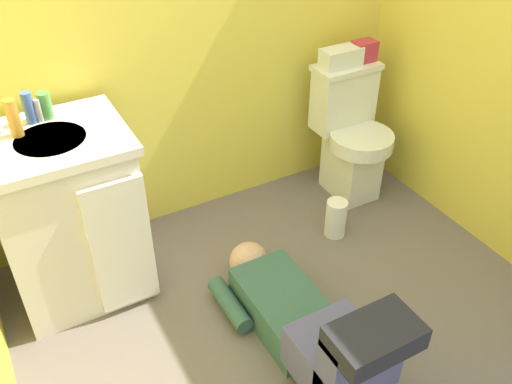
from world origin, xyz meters
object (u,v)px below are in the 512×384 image
object	(u,v)px
tissue_box	(341,57)
bottle_green	(45,106)
faucet	(39,111)
bottle_amber	(13,118)
toilet	(350,135)
toiletry_bag	(364,51)
vanity_cabinet	(70,216)
person_plumber	(307,323)
bottle_blue	(29,108)
paper_towel_roll	(336,218)

from	to	relation	value
tissue_box	bottle_green	bearing A→B (deg)	179.04
faucet	bottle_amber	xyz separation A→B (m)	(-0.10, -0.07, 0.03)
bottle_amber	bottle_green	world-z (taller)	bottle_amber
toilet	faucet	xyz separation A→B (m)	(-1.57, 0.10, 0.50)
toiletry_bag	bottle_green	bearing A→B (deg)	179.13
vanity_cabinet	person_plumber	xyz separation A→B (m)	(0.71, -0.84, -0.24)
vanity_cabinet	bottle_amber	xyz separation A→B (m)	(-0.11, 0.07, 0.48)
toilet	faucet	size ratio (longest dim) A/B	7.50
toilet	person_plumber	size ratio (longest dim) A/B	0.70
person_plumber	toiletry_bag	xyz separation A→B (m)	(0.96, 0.98, 0.63)
tissue_box	toiletry_bag	bearing A→B (deg)	0.00
faucet	bottle_amber	distance (m)	0.13
toiletry_bag	bottle_blue	bearing A→B (deg)	179.52
faucet	tissue_box	size ratio (longest dim) A/B	0.45
toiletry_bag	bottle_green	world-z (taller)	bottle_green
paper_towel_roll	person_plumber	bearing A→B (deg)	-134.39
person_plumber	bottle_amber	xyz separation A→B (m)	(-0.81, 0.91, 0.72)
vanity_cabinet	bottle_blue	distance (m)	0.50
vanity_cabinet	tissue_box	world-z (taller)	tissue_box
toiletry_bag	bottle_amber	bearing A→B (deg)	-177.84
toiletry_bag	bottle_amber	distance (m)	1.78
bottle_green	toiletry_bag	bearing A→B (deg)	-0.87
bottle_blue	person_plumber	bearing A→B (deg)	-53.19
tissue_box	vanity_cabinet	bearing A→B (deg)	-174.79
toiletry_bag	bottle_blue	xyz separation A→B (m)	(-1.71, 0.01, 0.08)
toiletry_bag	tissue_box	bearing A→B (deg)	180.00
vanity_cabinet	paper_towel_roll	world-z (taller)	vanity_cabinet
toilet	bottle_green	size ratio (longest dim) A/B	6.58
paper_towel_roll	faucet	bearing A→B (deg)	161.75
person_plumber	paper_towel_roll	distance (m)	0.80
toilet	paper_towel_roll	bearing A→B (deg)	-133.20
person_plumber	toilet	bearing A→B (deg)	46.03
toilet	bottle_amber	bearing A→B (deg)	179.19
faucet	toiletry_bag	bearing A→B (deg)	-0.26
bottle_blue	paper_towel_roll	size ratio (longest dim) A/B	0.64
bottle_blue	bottle_green	world-z (taller)	bottle_blue
faucet	bottle_blue	xyz separation A→B (m)	(-0.03, 0.01, 0.02)
vanity_cabinet	bottle_blue	bearing A→B (deg)	103.62
person_plumber	bottle_amber	world-z (taller)	bottle_amber
faucet	person_plumber	xyz separation A→B (m)	(0.71, -0.99, -0.69)
bottle_amber	bottle_green	size ratio (longest dim) A/B	1.37
vanity_cabinet	paper_towel_roll	xyz separation A→B (m)	(1.26, -0.27, -0.31)
person_plumber	bottle_green	xyz separation A→B (m)	(-0.68, 1.00, 0.70)
toilet	bottle_green	bearing A→B (deg)	175.69
tissue_box	toiletry_bag	xyz separation A→B (m)	(0.15, 0.00, 0.01)
person_plumber	tissue_box	distance (m)	1.42
toiletry_bag	bottle_blue	size ratio (longest dim) A/B	0.91
bottle_green	vanity_cabinet	bearing A→B (deg)	-99.75
bottle_green	paper_towel_roll	bearing A→B (deg)	-19.41
faucet	bottle_blue	distance (m)	0.04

